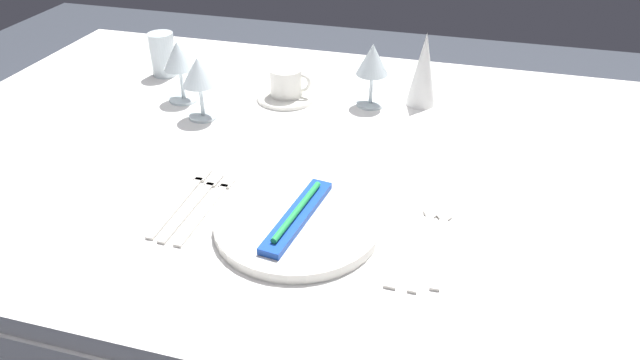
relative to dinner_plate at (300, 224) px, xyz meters
The scene contains 16 objects.
dining_table 0.27m from the dinner_plate, 91.04° to the left, with size 1.80×1.11×0.74m.
dinner_plate is the anchor object (origin of this frame).
toothbrush_package 0.02m from the dinner_plate, ahead, with size 0.06×0.21×0.02m.
fork_outer 0.17m from the dinner_plate, behind, with size 0.02×0.21×0.00m.
fork_inner 0.20m from the dinner_plate, behind, with size 0.02×0.21×0.00m.
fork_salad 0.22m from the dinner_plate, behind, with size 0.02×0.22×0.00m.
dinner_knife 0.17m from the dinner_plate, ahead, with size 0.02×0.23×0.00m.
spoon_soup 0.20m from the dinner_plate, 10.70° to the left, with size 0.03×0.23×0.01m.
spoon_dessert 0.23m from the dinner_plate, 10.61° to the left, with size 0.03×0.21×0.01m.
saucer_left 0.51m from the dinner_plate, 110.83° to the left, with size 0.14×0.14×0.01m, color white.
coffee_cup_left 0.51m from the dinner_plate, 110.65° to the left, with size 0.10×0.08×0.06m.
wine_glass_centre 0.47m from the dinner_plate, 134.73° to the left, with size 0.08×0.08×0.14m.
wine_glass_left 0.58m from the dinner_plate, 135.68° to the left, with size 0.07×0.07×0.14m.
wine_glass_right 0.50m from the dinner_plate, 87.98° to the left, with size 0.07×0.07×0.15m.
drink_tumbler 0.75m from the dinner_plate, 134.83° to the left, with size 0.06×0.06×0.11m.
napkin_folded 0.55m from the dinner_plate, 76.40° to the left, with size 0.07×0.07×0.17m, color white.
Camera 1 is at (0.24, -0.98, 1.32)m, focal length 32.64 mm.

